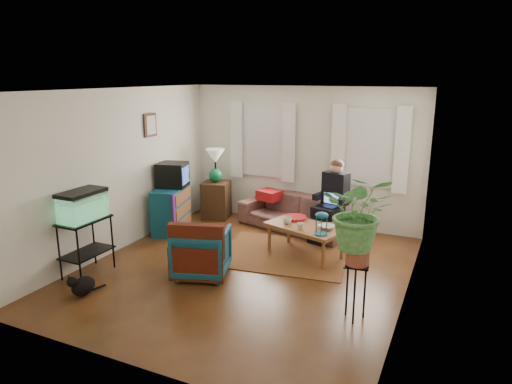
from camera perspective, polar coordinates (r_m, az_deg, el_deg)
The scene contains 31 objects.
floor at distance 6.82m, azimuth -1.43°, elevation -9.76°, with size 4.50×5.00×0.01m, color #4F2B14.
ceiling at distance 6.22m, azimuth -1.58°, elevation 12.65°, with size 4.50×5.00×0.01m, color white.
wall_back at distance 8.66m, azimuth 5.85°, elevation 4.44°, with size 4.50×0.01×2.60m, color silver.
wall_front at distance 4.39m, azimuth -16.17°, elevation -6.07°, with size 4.50×0.01×2.60m, color silver.
wall_left at distance 7.64m, azimuth -16.84°, elevation 2.54°, with size 0.01×5.00×2.60m, color silver.
wall_right at distance 5.79m, azimuth 18.90°, elevation -1.32°, with size 0.01×5.00×2.60m, color silver.
window_left at distance 8.89m, azimuth 0.95°, elevation 6.40°, with size 1.08×0.04×1.38m, color white.
window_right at distance 8.29m, azimuth 14.08°, elevation 5.38°, with size 1.08×0.04×1.38m, color white.
curtains_left at distance 8.82m, azimuth 0.73°, elevation 6.34°, with size 1.36×0.06×1.50m, color white.
curtains_right at distance 8.21m, azimuth 13.97°, elevation 5.30°, with size 1.36×0.06×1.50m, color white.
picture_frame at distance 8.17m, azimuth -13.03°, elevation 8.15°, with size 0.04×0.32×0.40m, color #3D2616.
area_rug at distance 7.39m, azimuth 3.52°, elevation -7.74°, with size 2.00×1.60×0.01m, color brown.
sofa at distance 8.43m, azimuth 4.95°, elevation -1.97°, with size 2.13×0.84×0.84m, color brown.
seated_person at distance 7.97m, azimuth 9.47°, elevation -1.47°, with size 0.53×0.66×1.27m, color black, non-canonical shape.
side_table at distance 9.15m, azimuth -5.00°, elevation -0.99°, with size 0.50×0.50×0.73m, color #3E2917.
table_lamp at distance 8.99m, azimuth -5.09°, elevation 3.20°, with size 0.38×0.38×0.67m, color white, non-canonical shape.
dresser at distance 8.46m, azimuth -10.54°, elevation -2.15°, with size 0.46×0.91×0.82m, color #126670.
crt_tv at distance 8.39m, azimuth -10.41°, elevation 2.15°, with size 0.50×0.46×0.44m, color black.
aquarium_stand at distance 6.99m, azimuth -20.41°, elevation -6.46°, with size 0.41×0.73×0.82m, color black.
aquarium at distance 6.80m, azimuth -20.87°, elevation -1.52°, with size 0.37×0.67×0.43m, color #7FD899.
black_cat at distance 6.46m, azimuth -20.80°, elevation -10.70°, with size 0.23×0.36×0.31m, color black.
armchair at distance 6.59m, azimuth -6.80°, elevation -7.17°, with size 0.74×0.69×0.76m, color #11516B.
serape_throw at distance 6.27m, azimuth -7.50°, elevation -6.80°, with size 0.76×0.18×0.63m, color #9E0A0A.
coffee_table at distance 7.29m, azimuth 6.12°, elevation -6.06°, with size 1.21×0.66×0.50m, color brown.
cup_a at distance 7.27m, azimuth 3.93°, elevation -3.55°, with size 0.14×0.14×0.11m, color white.
cup_b at distance 7.01m, azimuth 5.57°, elevation -4.29°, with size 0.11×0.11×0.10m, color beige.
bowl at distance 7.11m, azimuth 8.83°, elevation -4.33°, with size 0.24×0.24×0.06m, color white.
snack_tray at distance 7.52m, azimuth 4.92°, elevation -3.22°, with size 0.37×0.37×0.04m, color #B21414.
birdcage at distance 6.80m, azimuth 8.19°, elevation -3.88°, with size 0.20×0.20×0.35m, color #115B6B, non-canonical shape.
plant_stand at distance 5.55m, azimuth 12.31°, elevation -12.08°, with size 0.29×0.29×0.70m, color black.
potted_plant at distance 5.24m, azimuth 12.79°, elevation -3.90°, with size 0.80×0.69×0.88m, color #599947.
Camera 1 is at (2.76, -5.57, 2.80)m, focal length 32.00 mm.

